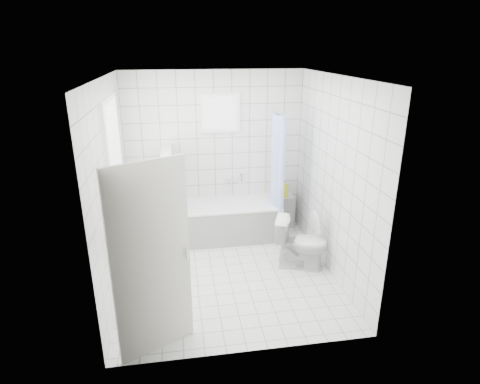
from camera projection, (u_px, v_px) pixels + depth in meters
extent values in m
plane|color=white|center=(228.00, 274.00, 5.47)|extent=(3.00, 3.00, 0.00)
plane|color=white|center=(226.00, 76.00, 4.58)|extent=(3.00, 3.00, 0.00)
cube|color=white|center=(215.00, 154.00, 6.42)|extent=(2.80, 0.02, 2.60)
cube|color=white|center=(249.00, 237.00, 3.64)|extent=(2.80, 0.02, 2.60)
cube|color=white|center=(112.00, 190.00, 4.82)|extent=(0.02, 3.00, 2.60)
cube|color=white|center=(333.00, 178.00, 5.24)|extent=(0.02, 3.00, 2.60)
cube|color=white|center=(116.00, 159.00, 5.00)|extent=(0.01, 0.90, 1.40)
cube|color=white|center=(221.00, 113.00, 6.17)|extent=(0.50, 0.01, 0.50)
cube|color=white|center=(126.00, 213.00, 5.26)|extent=(0.18, 1.02, 0.08)
cube|color=silver|center=(152.00, 262.00, 3.80)|extent=(0.73, 0.40, 2.00)
cube|color=white|center=(227.00, 221.00, 6.44)|extent=(1.63, 0.75, 0.55)
cube|color=white|center=(227.00, 204.00, 6.34)|extent=(1.65, 0.77, 0.03)
cube|color=white|center=(169.00, 198.00, 6.10)|extent=(0.15, 0.85, 1.50)
cube|color=white|center=(281.00, 211.00, 6.82)|extent=(0.40, 0.24, 0.55)
imported|color=white|center=(301.00, 243.00, 5.54)|extent=(0.81, 0.64, 0.73)
cylinder|color=silver|center=(277.00, 112.00, 5.94)|extent=(0.02, 0.80, 0.02)
cube|color=silver|center=(230.00, 180.00, 6.57)|extent=(0.18, 0.06, 0.06)
imported|color=silver|center=(126.00, 205.00, 5.22)|extent=(0.17, 0.17, 0.15)
imported|color=#319DDD|center=(124.00, 211.00, 5.01)|extent=(0.08, 0.08, 0.17)
imported|color=white|center=(126.00, 197.00, 5.30)|extent=(0.15, 0.15, 0.29)
imported|color=#DE568E|center=(122.00, 209.00, 4.87)|extent=(0.14, 0.14, 0.32)
cylinder|color=#1C20E4|center=(284.00, 188.00, 6.72)|extent=(0.06, 0.06, 0.27)
cylinder|color=yellow|center=(286.00, 190.00, 6.63)|extent=(0.06, 0.06, 0.25)
cylinder|color=green|center=(279.00, 191.00, 6.61)|extent=(0.06, 0.06, 0.23)
cylinder|color=red|center=(278.00, 189.00, 6.69)|extent=(0.06, 0.06, 0.25)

